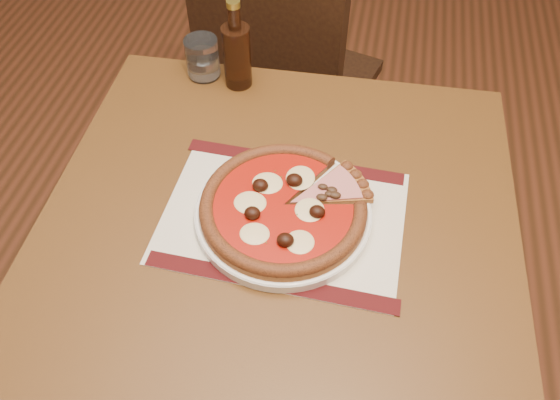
% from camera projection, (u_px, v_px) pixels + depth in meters
% --- Properties ---
extents(table, '(0.83, 0.83, 0.75)m').
position_uv_depth(table, '(278.00, 254.00, 0.99)').
color(table, '#5A3615').
rests_on(table, ground).
extents(chair_far, '(0.51, 0.51, 0.87)m').
position_uv_depth(chair_far, '(283.00, 79.00, 1.55)').
color(chair_far, black).
rests_on(chair_far, ground).
extents(placemat, '(0.41, 0.30, 0.00)m').
position_uv_depth(placemat, '(283.00, 217.00, 0.92)').
color(placemat, beige).
rests_on(placemat, table).
extents(plate, '(0.29, 0.29, 0.02)m').
position_uv_depth(plate, '(283.00, 213.00, 0.91)').
color(plate, white).
rests_on(plate, placemat).
extents(pizza, '(0.28, 0.28, 0.04)m').
position_uv_depth(pizza, '(283.00, 206.00, 0.90)').
color(pizza, '#9C6125').
rests_on(pizza, plate).
extents(ham_slice, '(0.14, 0.12, 0.02)m').
position_uv_depth(ham_slice, '(335.00, 185.00, 0.93)').
color(ham_slice, '#9C6125').
rests_on(ham_slice, plate).
extents(water_glass, '(0.09, 0.09, 0.08)m').
position_uv_depth(water_glass, '(203.00, 58.00, 1.13)').
color(water_glass, white).
rests_on(water_glass, table).
extents(bottle, '(0.06, 0.06, 0.19)m').
position_uv_depth(bottle, '(237.00, 53.00, 1.09)').
color(bottle, '#351A0D').
rests_on(bottle, table).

